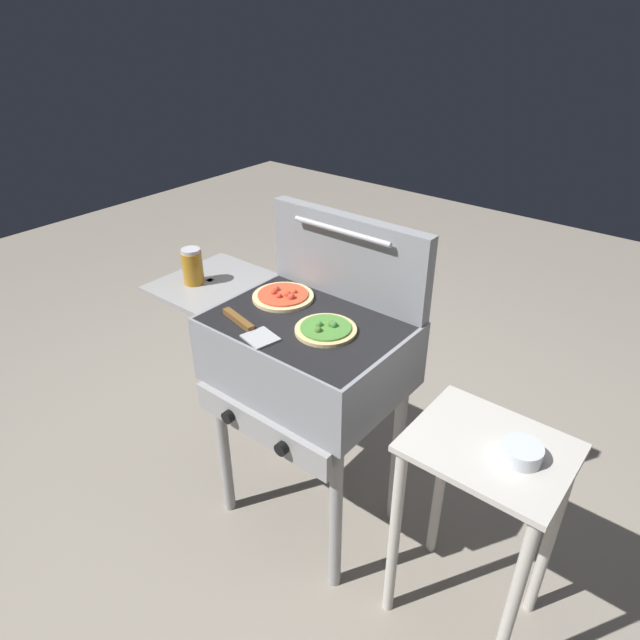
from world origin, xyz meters
The scene contains 9 objects.
ground_plane centered at (0.00, 0.00, 0.00)m, with size 8.00×8.00×0.00m, color gray.
grill centered at (-0.01, 0.00, 0.76)m, with size 0.96×0.53×0.90m.
grill_lid_open centered at (0.00, 0.21, 1.05)m, with size 0.63×0.08×0.30m.
pizza_veggie centered at (0.09, -0.02, 0.91)m, with size 0.20×0.20×0.03m.
pizza_pepperoni centered at (-0.17, 0.06, 0.91)m, with size 0.22×0.22×0.04m.
sauce_jar centered at (-0.51, -0.05, 0.97)m, with size 0.07×0.07×0.14m.
spatula centered at (-0.12, -0.16, 0.91)m, with size 0.27×0.11×0.02m.
prep_table centered at (0.66, 0.00, 0.53)m, with size 0.44×0.36×0.74m.
topping_bowl_near centered at (0.74, 0.00, 0.76)m, with size 0.11×0.11×0.04m.
Camera 1 is at (1.02, -1.20, 1.82)m, focal length 31.29 mm.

